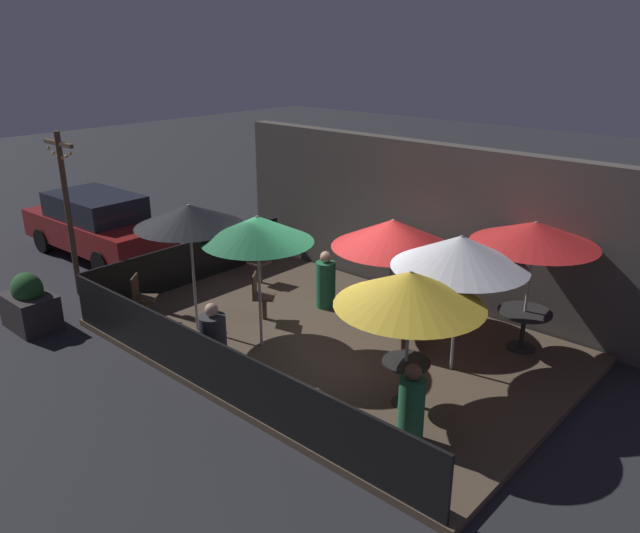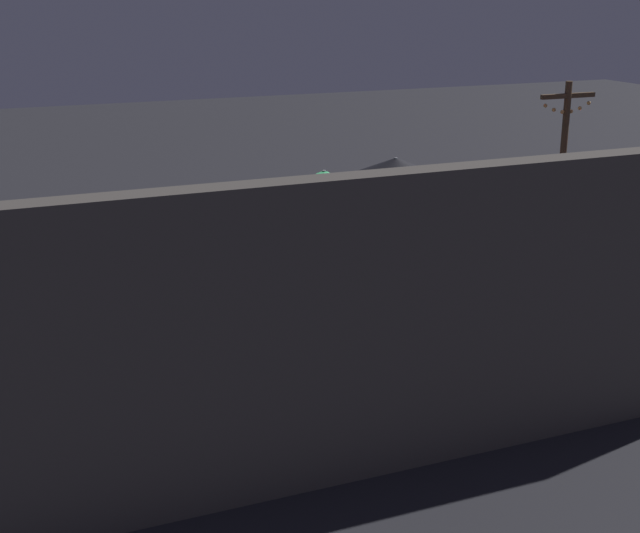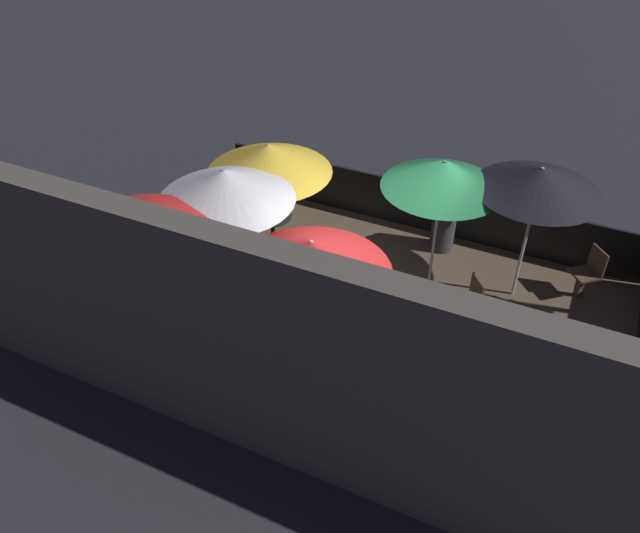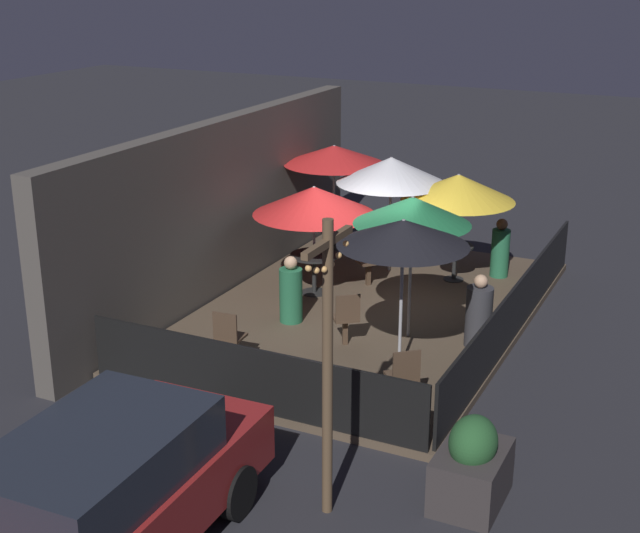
# 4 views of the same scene
# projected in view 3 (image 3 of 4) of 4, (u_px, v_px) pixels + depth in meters

# --- Properties ---
(ground_plane) EXTENTS (60.00, 60.00, 0.00)m
(ground_plane) POSITION_uv_depth(u_px,v_px,m) (366.00, 315.00, 10.39)
(ground_plane) COLOR #26262B
(patio_deck) EXTENTS (8.33, 5.46, 0.12)m
(patio_deck) POSITION_uv_depth(u_px,v_px,m) (366.00, 312.00, 10.36)
(patio_deck) COLOR brown
(patio_deck) RESTS_ON ground_plane
(building_wall) EXTENTS (9.93, 0.36, 3.34)m
(building_wall) POSITION_uv_depth(u_px,v_px,m) (278.00, 364.00, 7.25)
(building_wall) COLOR #4C4742
(building_wall) RESTS_ON ground_plane
(fence_front) EXTENTS (8.13, 0.05, 0.95)m
(fence_front) POSITION_uv_depth(u_px,v_px,m) (420.00, 207.00, 11.95)
(fence_front) COLOR black
(fence_front) RESTS_ON patio_deck
(patio_umbrella_0) EXTENTS (2.26, 2.26, 2.06)m
(patio_umbrella_0) POSITION_uv_depth(u_px,v_px,m) (312.00, 257.00, 8.48)
(patio_umbrella_0) COLOR #B2B2B7
(patio_umbrella_0) RESTS_ON patio_deck
(patio_umbrella_1) EXTENTS (2.18, 2.18, 2.12)m
(patio_umbrella_1) POSITION_uv_depth(u_px,v_px,m) (269.00, 158.00, 10.60)
(patio_umbrella_1) COLOR #B2B2B7
(patio_umbrella_1) RESTS_ON patio_deck
(patio_umbrella_2) EXTENTS (2.12, 2.12, 2.33)m
(patio_umbrella_2) POSITION_uv_depth(u_px,v_px,m) (134.00, 221.00, 8.57)
(patio_umbrella_2) COLOR #B2B2B7
(patio_umbrella_2) RESTS_ON patio_deck
(patio_umbrella_3) EXTENTS (1.95, 1.95, 2.42)m
(patio_umbrella_3) POSITION_uv_depth(u_px,v_px,m) (540.00, 180.00, 9.29)
(patio_umbrella_3) COLOR #B2B2B7
(patio_umbrella_3) RESTS_ON patio_deck
(patio_umbrella_4) EXTENTS (1.91, 1.91, 2.40)m
(patio_umbrella_4) POSITION_uv_depth(u_px,v_px,m) (443.00, 175.00, 9.52)
(patio_umbrella_4) COLOR #B2B2B7
(patio_umbrella_4) RESTS_ON patio_deck
(patio_umbrella_5) EXTENTS (2.16, 2.16, 2.32)m
(patio_umbrella_5) POSITION_uv_depth(u_px,v_px,m) (225.00, 185.00, 9.49)
(patio_umbrella_5) COLOR #B2B2B7
(patio_umbrella_5) RESTS_ON patio_deck
(dining_table_0) EXTENTS (0.90, 0.90, 0.76)m
(dining_table_0) POSITION_uv_depth(u_px,v_px,m) (312.00, 321.00, 9.21)
(dining_table_0) COLOR black
(dining_table_0) RESTS_ON patio_deck
(dining_table_1) EXTENTS (0.72, 0.72, 0.71)m
(dining_table_1) POSITION_uv_depth(u_px,v_px,m) (272.00, 222.00, 11.40)
(dining_table_1) COLOR black
(dining_table_1) RESTS_ON patio_deck
(dining_table_2) EXTENTS (0.93, 0.93, 0.71)m
(dining_table_2) POSITION_uv_depth(u_px,v_px,m) (153.00, 307.00, 9.52)
(dining_table_2) COLOR black
(dining_table_2) RESTS_ON patio_deck
(patio_chair_0) EXTENTS (0.43, 0.43, 0.93)m
(patio_chair_0) POSITION_uv_depth(u_px,v_px,m) (554.00, 390.00, 8.28)
(patio_chair_0) COLOR #4C3828
(patio_chair_0) RESTS_ON patio_deck
(patio_chair_1) EXTENTS (0.56, 0.56, 0.93)m
(patio_chair_1) POSITION_uv_depth(u_px,v_px,m) (284.00, 280.00, 10.13)
(patio_chair_1) COLOR #4C3828
(patio_chair_1) RESTS_ON patio_deck
(patio_chair_2) EXTENTS (0.56, 0.56, 0.93)m
(patio_chair_2) POSITION_uv_depth(u_px,v_px,m) (468.00, 302.00, 9.71)
(patio_chair_2) COLOR #4C3828
(patio_chair_2) RESTS_ON patio_deck
(patio_chair_3) EXTENTS (0.56, 0.56, 0.93)m
(patio_chair_3) POSITION_uv_depth(u_px,v_px,m) (588.00, 271.00, 10.31)
(patio_chair_3) COLOR #4C3828
(patio_chair_3) RESTS_ON patio_deck
(patron_0) EXTENTS (0.45, 0.45, 1.18)m
(patron_0) POSITION_uv_depth(u_px,v_px,m) (264.00, 197.00, 12.14)
(patron_0) COLOR #236642
(patron_0) RESTS_ON patio_deck
(patron_1) EXTENTS (0.45, 0.45, 1.22)m
(patron_1) POSITION_uv_depth(u_px,v_px,m) (444.00, 224.00, 11.39)
(patron_1) COLOR #333338
(patron_1) RESTS_ON patio_deck
(patron_2) EXTENTS (0.43, 0.43, 1.18)m
(patron_2) POSITION_uv_depth(u_px,v_px,m) (408.00, 343.00, 8.96)
(patron_2) COLOR #236642
(patron_2) RESTS_ON patio_deck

